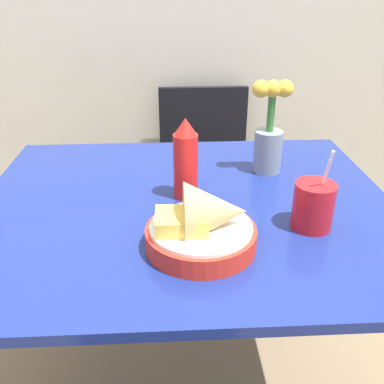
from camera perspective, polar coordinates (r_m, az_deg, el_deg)
name	(u,v)px	position (r m, az deg, el deg)	size (l,w,h in m)	color
dining_table	(187,236)	(1.16, -0.71, -5.86)	(1.07, 0.90, 0.76)	navy
chair_far_window	(204,165)	(1.96, 1.64, 3.63)	(0.40, 0.40, 0.84)	black
food_basket	(205,226)	(0.90, 1.77, -4.52)	(0.24, 0.24, 0.15)	red
ketchup_bottle	(184,160)	(1.09, -1.11, 4.28)	(0.06, 0.06, 0.21)	red
drink_cup	(313,207)	(1.01, 15.84, -1.94)	(0.09, 0.09, 0.20)	red
flower_vase	(269,134)	(1.26, 10.25, 7.66)	(0.12, 0.08, 0.27)	gray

